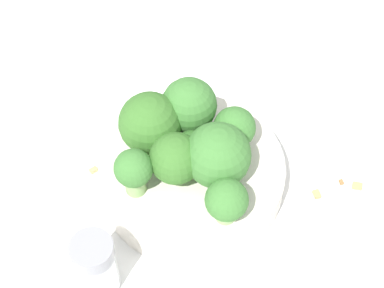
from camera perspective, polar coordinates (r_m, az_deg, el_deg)
ground_plane at (r=0.63m, az=-0.00°, el=-3.72°), size 3.00×3.00×0.00m
bowl at (r=0.61m, az=-0.00°, el=-2.82°), size 0.17×0.17×0.04m
broccoli_floret_0 at (r=0.56m, az=2.29°, el=-1.05°), size 0.06×0.06×0.07m
broccoli_floret_1 at (r=0.59m, az=-0.26°, el=3.44°), size 0.05×0.05×0.06m
broccoli_floret_2 at (r=0.58m, az=0.04°, el=-0.33°), size 0.03×0.03×0.04m
broccoli_floret_3 at (r=0.58m, az=4.00°, el=1.10°), size 0.04×0.04×0.05m
broccoli_floret_4 at (r=0.55m, az=3.33°, el=-4.98°), size 0.04×0.04×0.05m
broccoli_floret_5 at (r=0.58m, az=-3.75°, el=1.82°), size 0.06×0.06×0.06m
broccoli_floret_6 at (r=0.56m, az=-1.48°, el=-1.34°), size 0.05×0.05×0.06m
broccoli_floret_7 at (r=0.56m, az=-5.25°, el=-2.29°), size 0.03×0.03×0.05m
pepper_shaker at (r=0.55m, az=-8.53°, el=-10.70°), size 0.04×0.04×0.07m
almond_crumb_0 at (r=0.64m, az=14.53°, el=-3.52°), size 0.01×0.01×0.01m
almond_crumb_1 at (r=0.64m, az=13.15°, el=-3.25°), size 0.00×0.01×0.01m
almond_crumb_2 at (r=0.63m, az=11.06°, el=-4.30°), size 0.01×0.01×0.01m
almond_crumb_3 at (r=0.64m, az=-8.77°, el=-2.22°), size 0.01×0.01×0.01m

